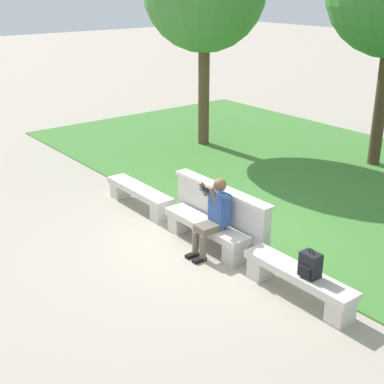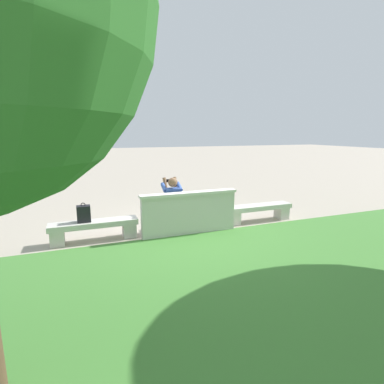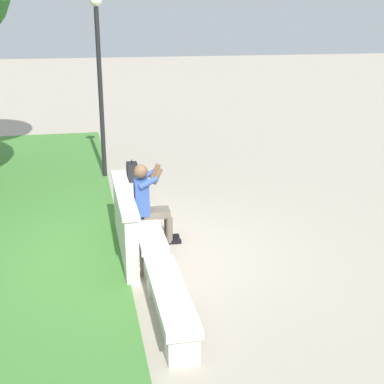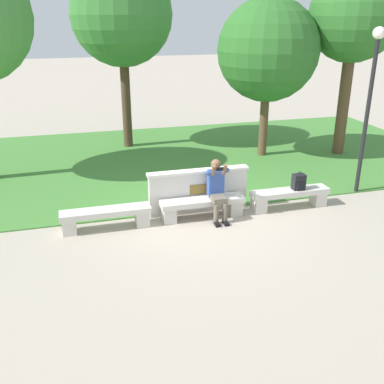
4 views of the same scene
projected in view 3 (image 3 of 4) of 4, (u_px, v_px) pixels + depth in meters
The scene contains 8 objects.
ground_plane at pixel (148, 250), 8.40m from camera, with size 80.00×80.00×0.00m, color #B2A593.
bench_main at pixel (170, 300), 6.36m from camera, with size 1.87×0.40×0.45m.
bench_near at pixel (147, 233), 8.31m from camera, with size 1.87×0.40×0.45m.
bench_mid at pixel (133, 191), 10.26m from camera, with size 1.87×0.40×0.45m.
backrest_wall_with_plaque at pixel (125, 222), 8.17m from camera, with size 2.30×0.24×1.01m.
person_photographer at pixel (149, 200), 8.47m from camera, with size 0.48×0.73×1.32m.
backpack at pixel (133, 172), 10.34m from camera, with size 0.28×0.24×0.43m.
lamp_post at pixel (99, 61), 11.40m from camera, with size 0.28×0.28×3.96m.
Camera 3 is at (-7.66, 0.91, 3.53)m, focal length 50.00 mm.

